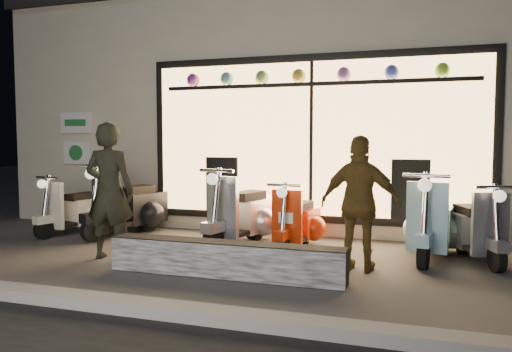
{
  "coord_description": "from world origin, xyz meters",
  "views": [
    {
      "loc": [
        2.37,
        -5.79,
        1.54
      ],
      "look_at": [
        0.31,
        0.6,
        1.05
      ],
      "focal_mm": 35.0,
      "sensor_mm": 36.0,
      "label": 1
    }
  ],
  "objects_px": {
    "graffiti_barrier": "(225,259)",
    "man": "(110,191)",
    "scooter_red": "(299,222)",
    "woman": "(360,204)",
    "scooter_silver": "(245,214)"
  },
  "relations": [
    {
      "from": "woman",
      "to": "scooter_red",
      "type": "bearing_deg",
      "value": -41.51
    },
    {
      "from": "scooter_red",
      "to": "man",
      "type": "xyz_separation_m",
      "value": [
        -2.17,
        -1.38,
        0.51
      ]
    },
    {
      "from": "graffiti_barrier",
      "to": "scooter_silver",
      "type": "xyz_separation_m",
      "value": [
        -0.37,
        1.79,
        0.24
      ]
    },
    {
      "from": "graffiti_barrier",
      "to": "man",
      "type": "relative_size",
      "value": 1.55
    },
    {
      "from": "graffiti_barrier",
      "to": "scooter_red",
      "type": "distance_m",
      "value": 1.79
    },
    {
      "from": "scooter_red",
      "to": "woman",
      "type": "xyz_separation_m",
      "value": [
        0.96,
        -1.0,
        0.42
      ]
    },
    {
      "from": "woman",
      "to": "graffiti_barrier",
      "type": "bearing_deg",
      "value": 31.66
    },
    {
      "from": "graffiti_barrier",
      "to": "scooter_silver",
      "type": "relative_size",
      "value": 1.78
    },
    {
      "from": "man",
      "to": "woman",
      "type": "distance_m",
      "value": 3.16
    },
    {
      "from": "scooter_red",
      "to": "woman",
      "type": "height_order",
      "value": "woman"
    },
    {
      "from": "man",
      "to": "woman",
      "type": "relative_size",
      "value": 1.11
    },
    {
      "from": "graffiti_barrier",
      "to": "scooter_red",
      "type": "height_order",
      "value": "scooter_red"
    },
    {
      "from": "graffiti_barrier",
      "to": "woman",
      "type": "relative_size",
      "value": 1.72
    },
    {
      "from": "scooter_silver",
      "to": "graffiti_barrier",
      "type": "bearing_deg",
      "value": -63.95
    },
    {
      "from": "scooter_red",
      "to": "man",
      "type": "distance_m",
      "value": 2.62
    }
  ]
}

